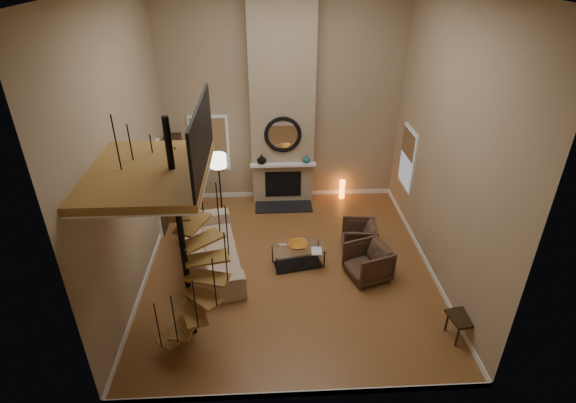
{
  "coord_description": "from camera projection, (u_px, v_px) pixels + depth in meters",
  "views": [
    {
      "loc": [
        -0.43,
        -7.79,
        6.01
      ],
      "look_at": [
        0.0,
        0.4,
        1.4
      ],
      "focal_mm": 28.07,
      "sensor_mm": 36.0,
      "label": 1
    }
  ],
  "objects": [
    {
      "name": "armchair_near",
      "position": [
        362.0,
        237.0,
        10.13
      ],
      "size": [
        0.83,
        0.82,
        0.69
      ],
      "primitive_type": "imported",
      "rotation": [
        0.0,
        0.0,
        -1.69
      ],
      "color": "#472F20",
      "rests_on": "ground"
    },
    {
      "name": "front_wall",
      "position": [
        304.0,
        251.0,
        5.57
      ],
      "size": [
        6.0,
        0.02,
        5.5
      ],
      "primitive_type": "cube",
      "color": "tan",
      "rests_on": "ground"
    },
    {
      "name": "entry_door",
      "position": [
        161.0,
        189.0,
        10.66
      ],
      "size": [
        0.1,
        1.05,
        2.16
      ],
      "color": "white",
      "rests_on": "ground"
    },
    {
      "name": "floor_lamp",
      "position": [
        218.0,
        166.0,
        10.93
      ],
      "size": [
        0.4,
        0.4,
        1.71
      ],
      "color": "black",
      "rests_on": "ground"
    },
    {
      "name": "mantel",
      "position": [
        283.0,
        165.0,
        11.6
      ],
      "size": [
        1.7,
        0.18,
        0.06
      ],
      "primitive_type": "cube",
      "color": "white",
      "rests_on": "chimney_breast"
    },
    {
      "name": "firebox",
      "position": [
        283.0,
        184.0,
        11.96
      ],
      "size": [
        0.95,
        0.02,
        0.72
      ],
      "primitive_type": "cube",
      "color": "black",
      "rests_on": "chimney_breast"
    },
    {
      "name": "coffee_table",
      "position": [
        298.0,
        254.0,
        9.66
      ],
      "size": [
        1.18,
        0.75,
        0.43
      ],
      "color": "silver",
      "rests_on": "ground"
    },
    {
      "name": "book",
      "position": [
        315.0,
        251.0,
        9.46
      ],
      "size": [
        0.24,
        0.31,
        0.03
      ],
      "primitive_type": "imported",
      "rotation": [
        0.0,
        0.0,
        -0.06
      ],
      "color": "gray",
      "rests_on": "coffee_table"
    },
    {
      "name": "baseboard_back",
      "position": [
        283.0,
        194.0,
        12.54
      ],
      "size": [
        6.0,
        0.02,
        0.12
      ],
      "primitive_type": "cube",
      "color": "white",
      "rests_on": "ground"
    },
    {
      "name": "window_back",
      "position": [
        209.0,
        143.0,
        11.67
      ],
      "size": [
        1.02,
        0.06,
        1.52
      ],
      "color": "white",
      "rests_on": "back_wall"
    },
    {
      "name": "accent_lamp",
      "position": [
        342.0,
        189.0,
        12.34
      ],
      "size": [
        0.15,
        0.15,
        0.54
      ],
      "primitive_type": "cylinder",
      "color": "orange",
      "rests_on": "ground"
    },
    {
      "name": "hutch",
      "position": [
        175.0,
        173.0,
        11.62
      ],
      "size": [
        0.4,
        0.85,
        1.91
      ],
      "primitive_type": "cube",
      "color": "black",
      "rests_on": "ground"
    },
    {
      "name": "vase_left",
      "position": [
        262.0,
        159.0,
        11.53
      ],
      "size": [
        0.24,
        0.24,
        0.25
      ],
      "primitive_type": "imported",
      "color": "black",
      "rests_on": "mantel"
    },
    {
      "name": "baseboard_front",
      "position": [
        301.0,
        394.0,
        6.9
      ],
      "size": [
        6.0,
        0.02,
        0.12
      ],
      "primitive_type": "cube",
      "color": "white",
      "rests_on": "ground"
    },
    {
      "name": "hearth",
      "position": [
        284.0,
        207.0,
        11.97
      ],
      "size": [
        1.5,
        0.6,
        0.04
      ],
      "primitive_type": "cube",
      "color": "black",
      "rests_on": "ground"
    },
    {
      "name": "ground",
      "position": [
        289.0,
        267.0,
        9.75
      ],
      "size": [
        6.0,
        6.5,
        0.01
      ],
      "primitive_type": "cube",
      "color": "#9D6632",
      "rests_on": "ground"
    },
    {
      "name": "baseboard_right",
      "position": [
        425.0,
        260.0,
        9.85
      ],
      "size": [
        0.02,
        6.5,
        0.12
      ],
      "primitive_type": "cube",
      "color": "white",
      "rests_on": "ground"
    },
    {
      "name": "vase_right",
      "position": [
        306.0,
        159.0,
        11.6
      ],
      "size": [
        0.2,
        0.2,
        0.21
      ],
      "primitive_type": "imported",
      "color": "#1A555C",
      "rests_on": "mantel"
    },
    {
      "name": "back_wall",
      "position": [
        282.0,
        99.0,
        11.23
      ],
      "size": [
        6.0,
        0.02,
        5.5
      ],
      "primitive_type": "cube",
      "color": "tan",
      "rests_on": "ground"
    },
    {
      "name": "mirror_disc",
      "position": [
        283.0,
        135.0,
        11.27
      ],
      "size": [
        0.8,
        0.01,
        0.8
      ],
      "primitive_type": "cylinder",
      "rotation": [
        1.57,
        0.0,
        0.0
      ],
      "color": "white",
      "rests_on": "chimney_breast"
    },
    {
      "name": "bowl",
      "position": [
        298.0,
        245.0,
        9.6
      ],
      "size": [
        0.41,
        0.41,
        0.1
      ],
      "primitive_type": "imported",
      "color": "orange",
      "rests_on": "coffee_table"
    },
    {
      "name": "side_chair",
      "position": [
        469.0,
        313.0,
        7.76
      ],
      "size": [
        0.55,
        0.55,
        1.0
      ],
      "color": "black",
      "rests_on": "ground"
    },
    {
      "name": "spiral_stair",
      "position": [
        185.0,
        250.0,
        7.23
      ],
      "size": [
        1.47,
        1.47,
        4.06
      ],
      "color": "black",
      "rests_on": "ground"
    },
    {
      "name": "left_wall",
      "position": [
        126.0,
        152.0,
        8.26
      ],
      "size": [
        0.02,
        6.5,
        5.5
      ],
      "primitive_type": "cube",
      "color": "tan",
      "rests_on": "ground"
    },
    {
      "name": "loft",
      "position": [
        155.0,
        169.0,
        6.5
      ],
      "size": [
        1.7,
        2.2,
        1.09
      ],
      "color": "olive",
      "rests_on": "left_wall"
    },
    {
      "name": "armchair_far",
      "position": [
        371.0,
        262.0,
        9.33
      ],
      "size": [
        1.03,
        1.02,
        0.75
      ],
      "primitive_type": "imported",
      "rotation": [
        0.0,
        0.0,
        -1.24
      ],
      "color": "#472F20",
      "rests_on": "ground"
    },
    {
      "name": "chimney_breast",
      "position": [
        282.0,
        101.0,
        11.06
      ],
      "size": [
        1.6,
        0.38,
        5.5
      ],
      "primitive_type": "cube",
      "color": "tan",
      "rests_on": "ground"
    },
    {
      "name": "right_wall",
      "position": [
        447.0,
        146.0,
        8.53
      ],
      "size": [
        0.02,
        6.5,
        5.5
      ],
      "primitive_type": "cube",
      "color": "tan",
      "rests_on": "ground"
    },
    {
      "name": "window_right",
      "position": [
        408.0,
        158.0,
        10.82
      ],
      "size": [
        0.06,
        1.02,
        1.52
      ],
      "color": "white",
      "rests_on": "right_wall"
    },
    {
      "name": "baseboard_left",
      "position": [
        149.0,
        269.0,
        9.58
      ],
      "size": [
        0.02,
        6.5,
        0.12
      ],
      "primitive_type": "cube",
      "color": "white",
      "rests_on": "ground"
    },
    {
      "name": "sofa",
      "position": [
        211.0,
        248.0,
        9.69
      ],
      "size": [
        1.59,
        2.94,
        0.81
      ],
      "primitive_type": "imported",
      "rotation": [
        0.0,
        0.0,
        1.76
      ],
      "color": "tan",
      "rests_on": "ground"
    },
    {
      "name": "mirror_frame",
      "position": [
        283.0,
        135.0,
        11.26
      ],
      "size": [
        0.94,
        0.1,
        0.94
      ],
      "primitive_type": "torus",
      "rotation": [
        1.57,
        0.0,
        0.0
      ],
      "color": "black",
      "rests_on": "chimney_breast"
    }
  ]
}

